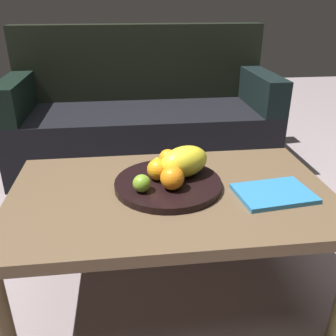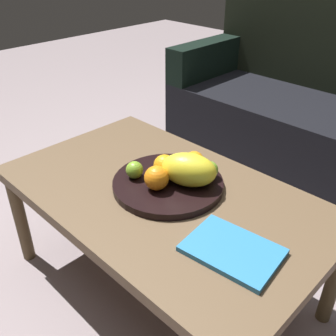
{
  "view_description": "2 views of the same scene",
  "coord_description": "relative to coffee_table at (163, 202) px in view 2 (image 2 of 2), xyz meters",
  "views": [
    {
      "loc": [
        -0.15,
        -1.11,
        1.06
      ],
      "look_at": [
        -0.01,
        0.03,
        0.52
      ],
      "focal_mm": 39.08,
      "sensor_mm": 36.0,
      "label": 1
    },
    {
      "loc": [
        0.77,
        -0.75,
        1.19
      ],
      "look_at": [
        -0.01,
        0.03,
        0.52
      ],
      "focal_mm": 41.15,
      "sensor_mm": 36.0,
      "label": 2
    }
  ],
  "objects": [
    {
      "name": "coffee_table",
      "position": [
        0.0,
        0.0,
        0.0
      ],
      "size": [
        1.12,
        0.68,
        0.45
      ],
      "color": "brown",
      "rests_on": "ground_plane"
    },
    {
      "name": "orange_right",
      "position": [
        0.01,
        0.15,
        0.11
      ],
      "size": [
        0.07,
        0.07,
        0.07
      ],
      "primitive_type": "sphere",
      "color": "orange",
      "rests_on": "fruit_bowl"
    },
    {
      "name": "ground_plane",
      "position": [
        0.0,
        0.0,
        -0.4
      ],
      "size": [
        8.0,
        8.0,
        0.0
      ],
      "primitive_type": "plane",
      "color": "gray"
    },
    {
      "name": "orange_front",
      "position": [
        0.0,
        -0.03,
        0.11
      ],
      "size": [
        0.08,
        0.08,
        0.08
      ],
      "primitive_type": "sphere",
      "color": "orange",
      "rests_on": "fruit_bowl"
    },
    {
      "name": "orange_left",
      "position": [
        -0.04,
        0.05,
        0.11
      ],
      "size": [
        0.08,
        0.08,
        0.08
      ],
      "primitive_type": "sphere",
      "color": "orange",
      "rests_on": "fruit_bowl"
    },
    {
      "name": "banana_bunch",
      "position": [
        -0.0,
        0.12,
        0.1
      ],
      "size": [
        0.13,
        0.16,
        0.06
      ],
      "color": "yellow",
      "rests_on": "fruit_bowl"
    },
    {
      "name": "magazine",
      "position": [
        0.34,
        -0.07,
        0.05
      ],
      "size": [
        0.27,
        0.21,
        0.02
      ],
      "primitive_type": "cube",
      "rotation": [
        0.0,
        0.0,
        0.12
      ],
      "color": "teal",
      "rests_on": "coffee_table"
    },
    {
      "name": "melon_large_front",
      "position": [
        0.06,
        0.07,
        0.13
      ],
      "size": [
        0.22,
        0.18,
        0.11
      ],
      "primitive_type": "ellipsoid",
      "rotation": [
        0.0,
        0.0,
        0.46
      ],
      "color": "yellow",
      "rests_on": "fruit_bowl"
    },
    {
      "name": "apple_left",
      "position": [
        -0.1,
        -0.03,
        0.1
      ],
      "size": [
        0.06,
        0.06,
        0.06
      ],
      "primitive_type": "sphere",
      "color": "olive",
      "rests_on": "fruit_bowl"
    },
    {
      "name": "apple_front",
      "position": [
        0.08,
        0.15,
        0.1
      ],
      "size": [
        0.06,
        0.06,
        0.06
      ],
      "primitive_type": "sphere",
      "color": "#72A42B",
      "rests_on": "fruit_bowl"
    },
    {
      "name": "couch",
      "position": [
        -0.03,
        1.29,
        -0.1
      ],
      "size": [
        1.7,
        0.7,
        0.9
      ],
      "color": "black",
      "rests_on": "ground_plane"
    },
    {
      "name": "fruit_bowl",
      "position": [
        -0.01,
        0.03,
        0.06
      ],
      "size": [
        0.38,
        0.38,
        0.03
      ],
      "primitive_type": "cylinder",
      "color": "black",
      "rests_on": "coffee_table"
    }
  ]
}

